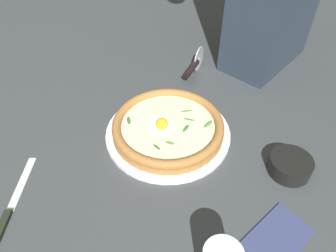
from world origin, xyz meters
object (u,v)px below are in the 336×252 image
Objects in this scene: side_bowl at (290,165)px; pizza_cutter at (194,65)px; table_knife at (9,211)px; folded_napkin at (278,237)px; pizza at (168,126)px.

pizza_cutter is at bearing 143.03° from side_bowl.
table_knife is (-0.16, -0.65, -0.04)m from pizza_cutter.
pizza_cutter reaches higher than folded_napkin.
pizza_cutter is 0.59m from folded_napkin.
pizza is at bearing -177.21° from side_bowl.
pizza_cutter reaches higher than table_knife.
pizza reaches higher than side_bowl.
pizza_cutter is at bearing 129.36° from folded_napkin.
side_bowl is 0.68× the size of pizza_cutter.
pizza_cutter reaches higher than pizza.
pizza_cutter is (-0.36, 0.27, 0.02)m from side_bowl.
folded_napkin is at bearing -27.14° from pizza.
side_bowl is at bearing 2.79° from pizza.
pizza is 0.29m from pizza_cutter.
pizza is 2.92× the size of side_bowl.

